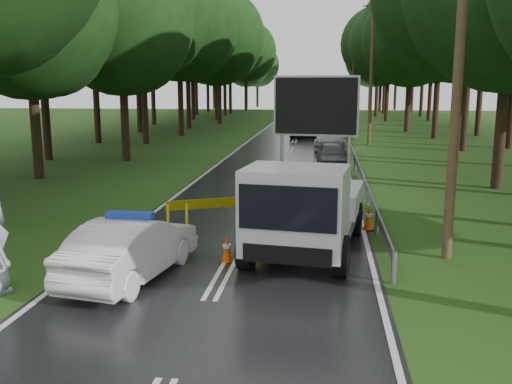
# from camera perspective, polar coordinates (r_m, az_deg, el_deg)

# --- Properties ---
(ground) EXTENTS (160.00, 160.00, 0.00)m
(ground) POSITION_cam_1_polar(r_m,az_deg,el_deg) (12.76, -3.38, -8.44)
(ground) COLOR #1A4714
(ground) RESTS_ON ground
(road) EXTENTS (7.00, 140.00, 0.02)m
(road) POSITION_cam_1_polar(r_m,az_deg,el_deg) (42.11, 3.90, 5.12)
(road) COLOR black
(road) RESTS_ON ground
(guardrail) EXTENTS (0.12, 60.06, 0.70)m
(guardrail) POSITION_cam_1_polar(r_m,az_deg,el_deg) (41.70, 8.99, 5.70)
(guardrail) COLOR gray
(guardrail) RESTS_ON ground
(utility_pole_near) EXTENTS (1.40, 0.24, 10.00)m
(utility_pole_near) POSITION_cam_1_polar(r_m,az_deg,el_deg) (14.19, 19.74, 13.68)
(utility_pole_near) COLOR #4D3723
(utility_pole_near) RESTS_ON ground
(utility_pole_mid) EXTENTS (1.40, 0.24, 10.00)m
(utility_pole_mid) POSITION_cam_1_polar(r_m,az_deg,el_deg) (39.97, 11.47, 11.88)
(utility_pole_mid) COLOR #4D3723
(utility_pole_mid) RESTS_ON ground
(utility_pole_far) EXTENTS (1.40, 0.24, 10.00)m
(utility_pole_far) POSITION_cam_1_polar(r_m,az_deg,el_deg) (65.92, 9.71, 11.46)
(utility_pole_far) COLOR #4D3723
(utility_pole_far) RESTS_ON ground
(police_sedan) EXTENTS (2.10, 4.26, 1.48)m
(police_sedan) POSITION_cam_1_polar(r_m,az_deg,el_deg) (12.70, -12.37, -5.57)
(police_sedan) COLOR silver
(police_sedan) RESTS_ON ground
(work_truck) EXTENTS (3.10, 5.72, 4.35)m
(work_truck) POSITION_cam_1_polar(r_m,az_deg,el_deg) (14.14, 4.94, -1.57)
(work_truck) COLOR gray
(work_truck) RESTS_ON ground
(barrier) EXTENTS (2.44, 1.14, 1.10)m
(barrier) POSITION_cam_1_polar(r_m,az_deg,el_deg) (15.71, -4.22, -1.61)
(barrier) COLOR yellow
(barrier) RESTS_ON ground
(officer) EXTENTS (0.83, 0.79, 1.91)m
(officer) POSITION_cam_1_polar(r_m,az_deg,el_deg) (17.27, 0.15, -0.00)
(officer) COLOR yellow
(officer) RESTS_ON ground
(civilian) EXTENTS (0.91, 0.79, 1.62)m
(civilian) POSITION_cam_1_polar(r_m,az_deg,el_deg) (14.45, 3.82, -2.78)
(civilian) COLOR #1B54AF
(civilian) RESTS_ON ground
(queue_car_first) EXTENTS (1.70, 3.90, 1.31)m
(queue_car_first) POSITION_cam_1_polar(r_m,az_deg,el_deg) (28.58, 7.69, 3.62)
(queue_car_first) COLOR #43464B
(queue_car_first) RESTS_ON ground
(queue_car_second) EXTENTS (2.24, 5.04, 1.44)m
(queue_car_second) POSITION_cam_1_polar(r_m,az_deg,el_deg) (37.15, 7.54, 5.38)
(queue_car_second) COLOR #9A9DA2
(queue_car_second) RESTS_ON ground
(queue_car_third) EXTENTS (2.70, 4.86, 1.29)m
(queue_car_third) POSITION_cam_1_polar(r_m,az_deg,el_deg) (44.64, 5.12, 6.24)
(queue_car_third) COLOR black
(queue_car_third) RESTS_ON ground
(queue_car_fourth) EXTENTS (1.63, 4.20, 1.36)m
(queue_car_fourth) POSITION_cam_1_polar(r_m,az_deg,el_deg) (51.94, 6.54, 6.90)
(queue_car_fourth) COLOR #393B40
(queue_car_fourth) RESTS_ON ground
(cone_center) EXTENTS (0.32, 0.32, 0.68)m
(cone_center) POSITION_cam_1_polar(r_m,az_deg,el_deg) (13.61, -2.93, -5.75)
(cone_center) COLOR black
(cone_center) RESTS_ON ground
(cone_far) EXTENTS (0.39, 0.39, 0.82)m
(cone_far) POSITION_cam_1_polar(r_m,az_deg,el_deg) (15.71, 1.31, -3.20)
(cone_far) COLOR black
(cone_far) RESTS_ON ground
(cone_left_mid) EXTENTS (0.31, 0.31, 0.66)m
(cone_left_mid) POSITION_cam_1_polar(r_m,az_deg,el_deg) (14.54, -10.12, -4.84)
(cone_left_mid) COLOR black
(cone_left_mid) RESTS_ON ground
(cone_right) EXTENTS (0.35, 0.35, 0.74)m
(cone_right) POSITION_cam_1_polar(r_m,az_deg,el_deg) (16.85, 11.20, -2.58)
(cone_right) COLOR black
(cone_right) RESTS_ON ground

